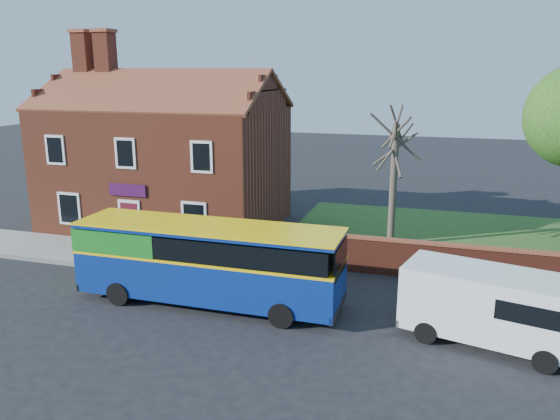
% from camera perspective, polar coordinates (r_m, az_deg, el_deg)
% --- Properties ---
extents(ground, '(120.00, 120.00, 0.00)m').
position_cam_1_polar(ground, '(19.05, -8.98, -12.11)').
color(ground, black).
rests_on(ground, ground).
extents(pavement, '(18.00, 3.50, 0.12)m').
position_cam_1_polar(pavement, '(26.96, -17.17, -4.43)').
color(pavement, gray).
rests_on(pavement, ground).
extents(kerb, '(18.00, 0.15, 0.14)m').
position_cam_1_polar(kerb, '(25.62, -19.34, -5.57)').
color(kerb, slate).
rests_on(kerb, ground).
extents(grass_strip, '(26.00, 12.00, 0.04)m').
position_cam_1_polar(grass_strip, '(29.97, 26.41, -3.52)').
color(grass_strip, '#426B28').
rests_on(grass_strip, ground).
extents(shop_building, '(12.30, 8.13, 10.50)m').
position_cam_1_polar(shop_building, '(30.94, -11.77, 4.68)').
color(shop_building, brown).
rests_on(shop_building, ground).
extents(bus, '(9.89, 2.61, 3.01)m').
position_cam_1_polar(bus, '(20.41, -8.29, -5.04)').
color(bus, navy).
rests_on(bus, ground).
extents(van_near, '(5.77, 3.41, 2.37)m').
position_cam_1_polar(van_near, '(18.56, 21.32, -9.18)').
color(van_near, white).
rests_on(van_near, ground).
extents(bare_tree, '(2.46, 2.93, 6.57)m').
position_cam_1_polar(bare_tree, '(26.95, 11.78, 3.19)').
color(bare_tree, '#4C4238').
rests_on(bare_tree, ground).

